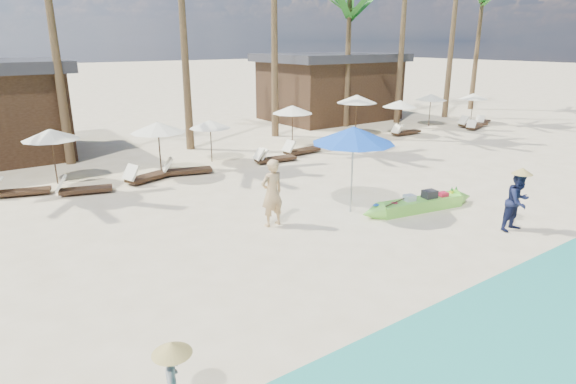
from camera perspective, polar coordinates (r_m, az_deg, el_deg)
ground at (r=11.92m, az=7.63°, el=-8.01°), size 240.00×240.00×0.00m
wet_sand_strip at (r=9.45m, az=29.77°, el=-17.75°), size 240.00×4.50×0.01m
green_canoe at (r=15.66m, az=15.32°, el=-1.38°), size 4.73×1.15×0.61m
tourist at (r=13.63m, az=-1.91°, el=-0.10°), size 0.73×0.49×1.97m
vendor_green at (r=14.77m, az=25.59°, el=-1.02°), size 0.87×0.70×1.69m
vendor_yellow at (r=7.34m, az=-13.35°, el=-20.58°), size 0.53×0.66×0.90m
blue_umbrella at (r=14.51m, az=7.77°, el=6.71°), size 2.49×2.49×2.68m
resort_parasol_4 at (r=19.54m, az=-26.33°, el=6.14°), size 2.01×2.01×2.07m
lounger_4_left at (r=18.89m, az=-29.29°, el=0.17°), size 1.87×1.05×0.61m
lounger_4_right at (r=18.16m, az=-23.26°, el=0.39°), size 1.90×1.05×0.62m
resort_parasol_5 at (r=19.24m, az=-15.18°, el=7.42°), size 2.09×2.09×2.15m
lounger_5_left at (r=18.96m, az=-16.37°, el=1.87°), size 2.09×1.19×0.68m
resort_parasol_6 at (r=21.20m, az=-9.21°, el=7.96°), size 1.80×1.80×1.86m
lounger_6_left at (r=19.56m, az=-12.11°, el=2.63°), size 2.00×1.11×0.65m
lounger_6_right at (r=21.19m, az=-1.53°, el=4.09°), size 1.79×0.76×0.59m
resort_parasol_7 at (r=24.06m, az=0.52°, el=9.76°), size 2.01×2.01×2.07m
lounger_7_left at (r=21.08m, az=-1.92°, el=4.05°), size 1.88×0.80×0.62m
lounger_7_right at (r=22.63m, az=1.42°, el=5.02°), size 1.96×0.70×0.66m
resort_parasol_8 at (r=27.05m, az=8.17°, el=10.87°), size 2.23×2.23×2.29m
lounger_8_left at (r=24.99m, az=9.72°, el=5.95°), size 1.95×0.81×0.64m
resort_parasol_9 at (r=27.82m, az=13.12°, el=10.16°), size 1.91×1.91×1.96m
lounger_9_left at (r=28.33m, az=13.79°, el=7.01°), size 1.77×0.64×0.59m
lounger_9_right at (r=28.09m, az=13.51°, el=6.93°), size 1.68×0.56×0.57m
resort_parasol_10 at (r=31.47m, az=16.59°, el=10.74°), size 1.93×1.93×1.99m
lounger_10_left at (r=31.27m, az=21.20°, el=7.27°), size 1.74×0.97×0.57m
lounger_10_right at (r=32.02m, az=20.90°, el=7.57°), size 2.00×1.00×0.65m
resort_parasol_11 at (r=33.59m, az=21.13°, el=10.55°), size 1.85×1.85×1.90m
lounger_11_left at (r=33.50m, az=22.08°, el=7.78°), size 1.73×0.95×0.56m
palm_6 at (r=30.21m, az=7.32°, el=21.05°), size 2.08×2.08×8.51m
pavilion_east at (r=33.28m, az=4.96°, el=12.41°), size 8.80×6.60×4.30m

